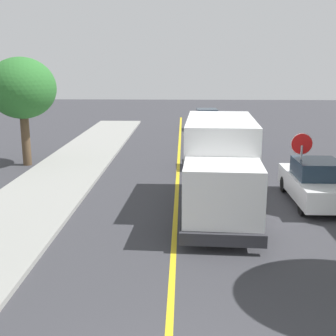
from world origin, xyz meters
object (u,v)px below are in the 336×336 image
at_px(box_truck, 220,161).
at_px(parked_car_near, 216,153).
at_px(street_tree_down_block, 22,89).
at_px(parked_van_across, 315,183).
at_px(parked_car_far, 207,120).
at_px(parked_car_mid, 220,135).
at_px(stop_sign, 301,154).

bearing_deg(box_truck, parked_car_near, 86.91).
bearing_deg(street_tree_down_block, parked_car_near, -2.69).
bearing_deg(parked_van_across, street_tree_down_block, 155.62).
relative_size(box_truck, parked_van_across, 1.65).
xyz_separation_m(parked_car_far, parked_van_across, (3.11, -18.57, 0.00)).
bearing_deg(parked_car_far, street_tree_down_block, -128.17).
distance_m(parked_car_mid, parked_van_across, 11.45).
relative_size(parked_car_near, stop_sign, 1.69).
xyz_separation_m(parked_car_mid, parked_van_across, (2.67, -11.14, 0.00)).
xyz_separation_m(parked_car_mid, stop_sign, (2.09, -11.09, 1.06)).
xyz_separation_m(parked_van_across, stop_sign, (-0.58, 0.04, 1.06)).
bearing_deg(parked_car_near, parked_van_across, -58.81).
bearing_deg(parked_car_near, parked_car_far, 89.13).
height_order(parked_car_mid, parked_van_across, same).
bearing_deg(parked_car_mid, parked_van_across, -76.51).
height_order(box_truck, stop_sign, box_truck).
bearing_deg(parked_car_far, parked_car_near, -90.87).
relative_size(box_truck, street_tree_down_block, 1.33).
distance_m(parked_car_near, parked_van_across, 6.38).
distance_m(box_truck, stop_sign, 3.19).
xyz_separation_m(stop_sign, street_tree_down_block, (-12.47, 5.87, 2.05)).
height_order(stop_sign, street_tree_down_block, street_tree_down_block).
height_order(parked_car_far, stop_sign, stop_sign).
distance_m(parked_car_near, parked_car_mid, 5.71).
xyz_separation_m(box_truck, parked_car_mid, (0.97, 11.99, -0.97)).
height_order(box_truck, parked_car_far, box_truck).
bearing_deg(parked_car_mid, street_tree_down_block, -153.31).
bearing_deg(street_tree_down_block, parked_van_across, -24.38).
relative_size(box_truck, stop_sign, 2.75).
height_order(box_truck, street_tree_down_block, street_tree_down_block).
xyz_separation_m(parked_van_across, street_tree_down_block, (-13.05, 5.92, 3.12)).
relative_size(stop_sign, street_tree_down_block, 0.48).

